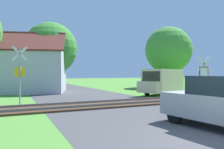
{
  "coord_description": "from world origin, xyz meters",
  "views": [
    {
      "loc": [
        -5.4,
        -4.27,
        1.86
      ],
      "look_at": [
        0.5,
        8.49,
        1.8
      ],
      "focal_mm": 35.0,
      "sensor_mm": 36.0,
      "label": 1
    }
  ],
  "objects": [
    {
      "name": "tree_center",
      "position": [
        -1.37,
        20.81,
        4.66
      ],
      "size": [
        5.85,
        5.85,
        7.59
      ],
      "color": "#513823",
      "rests_on": "ground"
    },
    {
      "name": "ground_plane",
      "position": [
        0.0,
        0.0,
        0.0
      ],
      "size": [
        160.0,
        160.0,
        0.0
      ],
      "primitive_type": "plane",
      "color": "#4C8433"
    },
    {
      "name": "road_asphalt",
      "position": [
        0.0,
        2.0,
        0.0
      ],
      "size": [
        7.99,
        80.0,
        0.01
      ],
      "primitive_type": "cube",
      "color": "#424244",
      "rests_on": "ground"
    },
    {
      "name": "stop_sign_near",
      "position": [
        4.47,
        4.75,
        1.69
      ],
      "size": [
        0.87,
        0.2,
        2.85
      ],
      "rotation": [
        0.0,
        0.0,
        2.98
      ],
      "color": "brown",
      "rests_on": "ground"
    },
    {
      "name": "parked_car",
      "position": [
        1.0,
        0.81,
        0.89
      ],
      "size": [
        2.15,
        4.18,
        1.78
      ],
      "rotation": [
        0.0,
        0.0,
        0.13
      ],
      "color": "#99999E",
      "rests_on": "ground"
    },
    {
      "name": "rail_track",
      "position": [
        0.0,
        7.49,
        0.06
      ],
      "size": [
        60.0,
        2.6,
        0.22
      ],
      "color": "#422D1E",
      "rests_on": "ground"
    },
    {
      "name": "crossing_sign_far",
      "position": [
        -4.95,
        9.5,
        1.99
      ],
      "size": [
        0.88,
        0.14,
        3.48
      ],
      "rotation": [
        0.0,
        0.0,
        -0.05
      ],
      "color": "#9E9EA5",
      "rests_on": "ground"
    },
    {
      "name": "tree_far",
      "position": [
        14.0,
        19.42,
        5.05
      ],
      "size": [
        6.27,
        6.27,
        8.19
      ],
      "color": "#513823",
      "rests_on": "ground"
    },
    {
      "name": "mail_truck",
      "position": [
        6.52,
        11.06,
        1.24
      ],
      "size": [
        5.23,
        3.7,
        2.24
      ],
      "rotation": [
        0.0,
        0.0,
        1.99
      ],
      "color": "beige",
      "rests_on": "ground"
    },
    {
      "name": "house",
      "position": [
        -3.75,
        19.26,
        2.16
      ],
      "size": [
        8.78,
        8.33,
        6.08
      ],
      "rotation": [
        0.0,
        0.0,
        -0.29
      ],
      "color": "#B7B7BC",
      "rests_on": "ground"
    }
  ]
}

